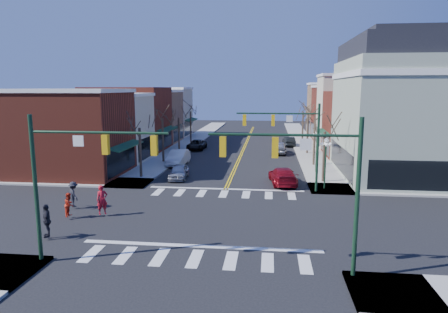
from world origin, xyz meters
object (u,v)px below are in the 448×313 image
(car_right_near, at_px, (283,176))
(victorian_corner, at_px, (410,107))
(car_left_near, at_px, (179,172))
(car_right_mid, at_px, (279,147))
(pedestrian_red_b, at_px, (69,205))
(car_left_mid, at_px, (178,158))
(lamppost_corner, at_px, (326,155))
(pedestrian_dark_b, at_px, (74,194))
(pedestrian_dark_a, at_px, (47,220))
(car_left_far, at_px, (197,145))
(car_right_far, at_px, (289,141))
(pedestrian_red_a, at_px, (102,200))
(lamppost_midblock, at_px, (317,144))

(car_right_near, bearing_deg, victorian_corner, -166.78)
(car_left_near, distance_m, car_right_mid, 18.44)
(pedestrian_red_b, bearing_deg, car_left_mid, -15.26)
(lamppost_corner, bearing_deg, pedestrian_dark_b, -157.78)
(lamppost_corner, distance_m, pedestrian_dark_a, 21.44)
(car_left_far, xyz_separation_m, car_right_far, (12.80, 4.88, 0.02))
(car_right_mid, bearing_deg, pedestrian_red_a, 68.18)
(victorian_corner, height_order, pedestrian_dark_a, victorian_corner)
(pedestrian_dark_a, bearing_deg, pedestrian_red_b, 160.55)
(car_right_far, xyz_separation_m, pedestrian_red_b, (-15.66, -34.94, 0.25))
(victorian_corner, distance_m, pedestrian_red_a, 28.58)
(car_left_far, xyz_separation_m, pedestrian_red_a, (-0.91, -29.39, 0.47))
(car_left_mid, relative_size, pedestrian_dark_a, 2.65)
(car_right_near, xyz_separation_m, pedestrian_dark_b, (-14.80, -9.10, 0.30))
(pedestrian_red_a, bearing_deg, lamppost_midblock, 7.17)
(car_left_far, distance_m, car_right_far, 13.70)
(car_left_far, bearing_deg, car_right_near, -58.31)
(pedestrian_dark_b, bearing_deg, car_right_near, -103.09)
(car_left_mid, relative_size, pedestrian_red_a, 2.55)
(car_left_far, relative_size, pedestrian_dark_b, 2.66)
(car_right_near, height_order, pedestrian_red_b, pedestrian_red_b)
(lamppost_midblock, relative_size, car_right_near, 0.85)
(car_left_near, xyz_separation_m, pedestrian_dark_b, (-5.20, -10.07, 0.38))
(car_left_mid, relative_size, car_left_far, 1.05)
(pedestrian_red_a, relative_size, pedestrian_dark_a, 1.04)
(lamppost_midblock, bearing_deg, lamppost_corner, -90.00)
(car_left_near, height_order, car_right_far, car_right_far)
(car_left_mid, height_order, pedestrian_dark_a, pedestrian_dark_a)
(car_right_mid, xyz_separation_m, pedestrian_red_a, (-12.11, -27.18, 0.32))
(car_left_near, bearing_deg, lamppost_corner, -14.85)
(pedestrian_red_a, bearing_deg, pedestrian_dark_b, 115.54)
(lamppost_corner, relative_size, pedestrian_red_b, 2.76)
(car_left_mid, height_order, car_left_far, car_left_mid)
(car_right_mid, bearing_deg, lamppost_midblock, 108.18)
(car_right_far, bearing_deg, car_right_near, 80.48)
(pedestrian_dark_a, bearing_deg, lamppost_corner, 99.49)
(car_left_mid, bearing_deg, pedestrian_dark_b, -101.37)
(lamppost_midblock, height_order, car_right_far, lamppost_midblock)
(car_right_mid, distance_m, pedestrian_dark_b, 29.75)
(car_left_near, height_order, car_left_mid, car_left_mid)
(lamppost_midblock, distance_m, pedestrian_dark_b, 23.00)
(car_left_near, distance_m, car_left_far, 18.03)
(lamppost_corner, relative_size, lamppost_midblock, 1.00)
(lamppost_midblock, bearing_deg, car_left_far, 136.02)
(pedestrian_dark_b, bearing_deg, pedestrian_red_b, 155.32)
(car_right_far, height_order, pedestrian_red_b, pedestrian_red_b)
(lamppost_midblock, relative_size, pedestrian_dark_a, 2.30)
(car_right_far, bearing_deg, pedestrian_red_b, 60.18)
(lamppost_midblock, distance_m, car_left_near, 13.76)
(victorian_corner, height_order, car_right_far, victorian_corner)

